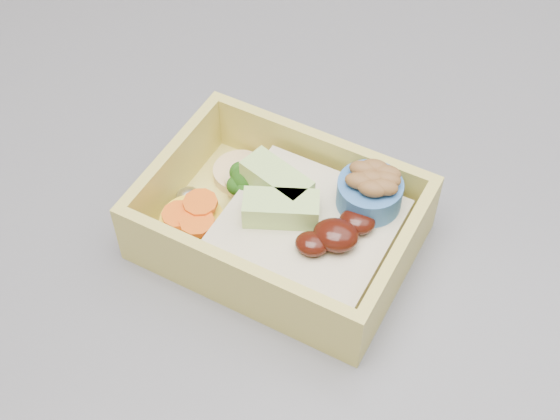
# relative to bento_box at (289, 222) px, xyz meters

# --- Properties ---
(bento_box) EXTENTS (0.18, 0.15, 0.06)m
(bento_box) POSITION_rel_bento_box_xyz_m (0.00, 0.00, 0.00)
(bento_box) COLOR #D1C156
(bento_box) RESTS_ON island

